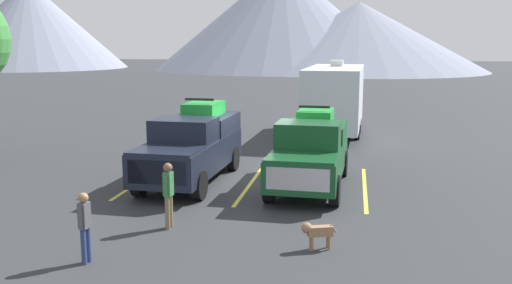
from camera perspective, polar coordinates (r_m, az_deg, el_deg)
ground_plane at (r=19.23m, az=-0.11°, el=-3.63°), size 240.00×240.00×0.00m
pickup_truck_a at (r=18.74m, az=-6.47°, el=-0.24°), size 2.36×5.86×2.68m
pickup_truck_b at (r=17.95m, az=5.57°, el=-0.85°), size 2.34×5.56×2.51m
lot_stripe_a at (r=19.46m, az=-11.27°, el=-3.65°), size 0.12×5.50×0.01m
lot_stripe_b at (r=18.48m, az=-0.53°, el=-4.19°), size 0.12×5.50×0.01m
lot_stripe_c at (r=18.20m, az=10.97°, el=-4.61°), size 0.12×5.50×0.01m
camper_trailer_a at (r=27.75m, az=7.98°, el=4.59°), size 2.83×8.45×3.66m
person_a at (r=14.05m, az=-8.87°, el=-4.93°), size 0.23×0.37×1.66m
person_b at (r=12.30m, az=-16.97°, el=-7.85°), size 0.21×0.33×1.53m
dog at (r=12.73m, az=6.09°, el=-8.98°), size 0.79×0.41×0.64m
mountain_ridge at (r=93.74m, az=5.36°, el=11.59°), size 140.80×46.91×17.06m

